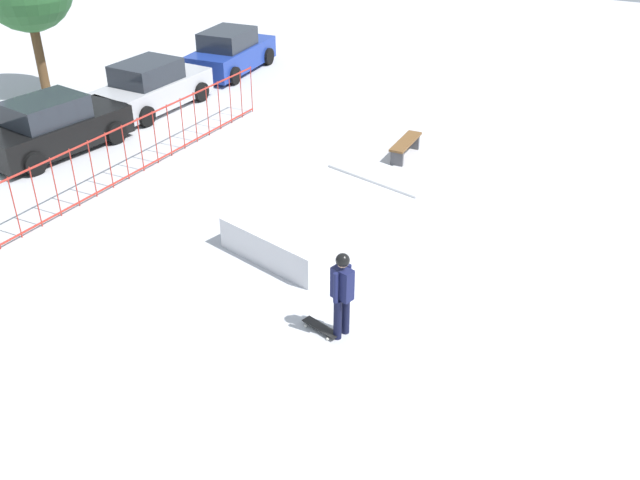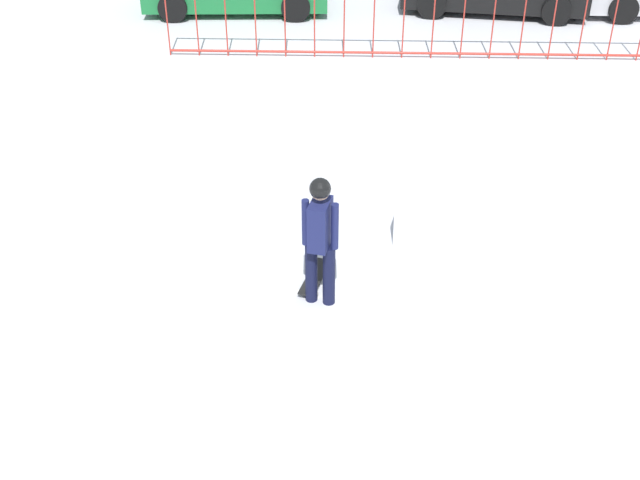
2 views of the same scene
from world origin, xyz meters
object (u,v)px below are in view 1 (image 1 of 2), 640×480
skater (342,289)px  park_bench (406,145)px  skate_ramp (334,215)px  skateboard (321,328)px  parked_car_blue (231,53)px  parked_car_silver (152,88)px  parked_car_black (54,127)px

skater → park_bench: skater is taller
skate_ramp → park_bench: bearing=14.6°
skate_ramp → skater: size_ratio=3.40×
skateboard → parked_car_blue: (12.48, 10.51, 0.65)m
skateboard → parked_car_silver: size_ratio=0.20×
parked_car_silver → skate_ramp: bearing=-114.4°
skater → park_bench: 8.33m
skateboard → parked_car_black: (3.79, 10.52, 0.65)m
skater → parked_car_black: size_ratio=0.40×
parked_car_blue → skateboard: bearing=-145.0°
skater → skate_ramp: bearing=-46.9°
parked_car_blue → parked_car_black: bearing=174.9°
skater → parked_car_blue: 16.51m
parked_car_black → skate_ramp: bearing=-83.2°
skate_ramp → parked_car_black: (0.24, 8.95, 0.41)m
parked_car_silver → parked_car_black: bearing=-179.9°
skate_ramp → skater: (-3.48, -1.95, 0.69)m
skate_ramp → park_bench: 4.57m
skate_ramp → parked_car_blue: 12.65m
skate_ramp → parked_car_silver: size_ratio=1.41×
skater → skateboard: size_ratio=2.09×
park_bench → skateboard: bearing=-168.4°
skateboard → park_bench: size_ratio=0.51×
skate_ramp → parked_car_silver: bearing=77.5°
parked_car_silver → parked_car_blue: same height
skater → parked_car_silver: bearing=-22.0°
skater → parked_car_blue: size_ratio=0.41×
park_bench → parked_car_black: bearing=116.0°
park_bench → skater: bearing=-165.7°
skate_ramp → parked_car_black: 8.97m
parked_car_silver → park_bench: bearing=-86.7°
park_bench → parked_car_silver: parked_car_silver is taller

